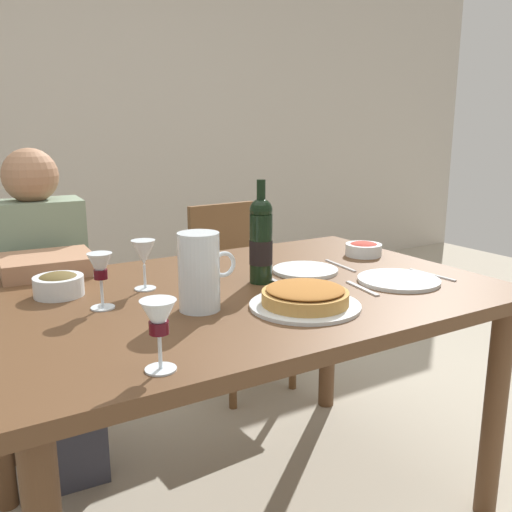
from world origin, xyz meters
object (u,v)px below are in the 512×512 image
object	(u,v)px
baked_tart	(305,297)
salad_bowl	(364,248)
olive_bowl	(59,284)
wine_glass_right_diner	(159,321)
dining_table	(243,318)
wine_glass_centre	(144,254)
dinner_plate_right_setting	(399,280)
wine_bottle	(261,241)
wine_glass_left_diner	(100,270)
diner_left	(45,301)
dinner_plate_left_setting	(305,270)
chair_right	(234,283)
chair_left	(39,313)
water_pitcher	(200,276)

from	to	relation	value
baked_tart	salad_bowl	size ratio (longest dim) A/B	2.22
olive_bowl	wine_glass_right_diner	distance (m)	0.63
dining_table	wine_glass_centre	world-z (taller)	wine_glass_centre
wine_glass_centre	dinner_plate_right_setting	bearing A→B (deg)	-25.38
wine_bottle	wine_glass_centre	size ratio (longest dim) A/B	2.14
baked_tart	dinner_plate_right_setting	bearing A→B (deg)	7.10
dinner_plate_right_setting	wine_glass_left_diner	bearing A→B (deg)	165.55
wine_glass_centre	diner_left	world-z (taller)	diner_left
wine_glass_right_diner	dinner_plate_left_setting	world-z (taller)	wine_glass_right_diner
diner_left	chair_right	distance (m)	0.93
dining_table	dinner_plate_left_setting	bearing A→B (deg)	12.44
chair_left	wine_glass_right_diner	bearing A→B (deg)	94.26
olive_bowl	dinner_plate_left_setting	size ratio (longest dim) A/B	0.64
salad_bowl	chair_right	distance (m)	0.80
wine_bottle	dinner_plate_right_setting	bearing A→B (deg)	-30.65
salad_bowl	wine_glass_centre	distance (m)	0.86
baked_tart	olive_bowl	distance (m)	0.71
olive_bowl	wine_glass_right_diner	xyz separation A→B (m)	(0.06, -0.62, 0.07)
wine_glass_right_diner	chair_left	size ratio (longest dim) A/B	0.17
wine_glass_right_diner	diner_left	distance (m)	1.10
dining_table	salad_bowl	bearing A→B (deg)	13.31
wine_glass_centre	chair_left	distance (m)	0.86
dining_table	wine_bottle	bearing A→B (deg)	20.10
wine_bottle	diner_left	world-z (taller)	diner_left
dinner_plate_left_setting	chair_right	size ratio (longest dim) A/B	0.25
diner_left	olive_bowl	bearing A→B (deg)	89.23
water_pitcher	wine_bottle	bearing A→B (deg)	27.08
water_pitcher	dinner_plate_right_setting	bearing A→B (deg)	-6.95
diner_left	wine_bottle	bearing A→B (deg)	133.99
baked_tart	wine_glass_centre	xyz separation A→B (m)	(-0.31, 0.38, 0.08)
baked_tart	wine_glass_right_diner	world-z (taller)	wine_glass_right_diner
water_pitcher	olive_bowl	xyz separation A→B (m)	(-0.29, 0.32, -0.06)
dining_table	wine_glass_right_diner	distance (m)	0.62
dinner_plate_left_setting	chair_right	distance (m)	0.87
dinner_plate_right_setting	diner_left	distance (m)	1.25
wine_glass_centre	dinner_plate_left_setting	size ratio (longest dim) A/B	0.68
dinner_plate_right_setting	wine_bottle	bearing A→B (deg)	149.35
baked_tart	chair_left	world-z (taller)	chair_left
water_pitcher	dinner_plate_left_setting	size ratio (longest dim) A/B	0.95
chair_left	diner_left	world-z (taller)	diner_left
olive_bowl	salad_bowl	bearing A→B (deg)	-3.54
chair_right	wine_glass_centre	bearing A→B (deg)	42.42
water_pitcher	dinner_plate_right_setting	xyz separation A→B (m)	(0.65, -0.08, -0.09)
dining_table	wine_bottle	distance (m)	0.24
chair_right	dinner_plate_left_setting	bearing A→B (deg)	74.50
wine_glass_right_diner	wine_glass_left_diner	bearing A→B (deg)	88.66
chair_right	chair_left	bearing A→B (deg)	-5.03
salad_bowl	wine_glass_right_diner	world-z (taller)	wine_glass_right_diner
olive_bowl	dinner_plate_right_setting	xyz separation A→B (m)	(0.94, -0.40, -0.03)
wine_glass_left_diner	wine_glass_right_diner	size ratio (longest dim) A/B	1.03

